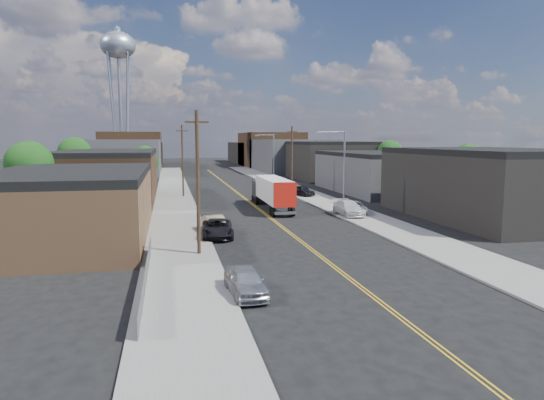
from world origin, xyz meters
name	(u,v)px	position (x,y,z in m)	size (l,w,h in m)	color
ground	(229,186)	(0.00, 60.00, 0.00)	(260.00, 260.00, 0.00)	black
centerline	(241,196)	(0.00, 45.00, 0.01)	(0.32, 120.00, 0.01)	gold
sidewalk_left	(174,197)	(-9.50, 45.00, 0.07)	(5.00, 140.00, 0.15)	slate
sidewalk_right	(305,194)	(9.50, 45.00, 0.07)	(5.00, 140.00, 0.15)	slate
warehouse_tan	(70,205)	(-18.00, 18.00, 2.80)	(12.00, 22.00, 5.60)	#906442
warehouse_brown	(108,175)	(-18.00, 44.00, 3.30)	(12.00, 26.00, 6.60)	#503420
industrial_right_a	(491,184)	(21.99, 20.00, 3.55)	(14.00, 22.00, 7.10)	black
industrial_right_b	(382,172)	(22.00, 46.00, 3.05)	(14.00, 24.00, 6.10)	#3A3A3D
industrial_right_c	(328,160)	(22.00, 72.00, 3.80)	(14.00, 22.00, 7.60)	black
skyline_left_a	(125,157)	(-20.00, 95.00, 4.00)	(16.00, 30.00, 8.00)	#3A3A3D
skyline_right_a	(291,156)	(20.00, 95.00, 4.00)	(16.00, 30.00, 8.00)	#3A3A3D
skyline_left_b	(133,150)	(-20.00, 120.00, 5.00)	(16.00, 26.00, 10.00)	#503420
skyline_right_b	(270,149)	(20.00, 120.00, 5.00)	(16.00, 26.00, 10.00)	#503420
skyline_left_c	(137,153)	(-20.00, 140.00, 3.50)	(16.00, 40.00, 7.00)	black
skyline_right_c	(258,153)	(20.00, 140.00, 3.50)	(16.00, 40.00, 7.00)	black
water_tower	(118,51)	(-22.00, 110.00, 30.65)	(9.00, 9.00, 36.90)	gray
streetlight_near	(341,165)	(7.60, 25.00, 5.33)	(3.39, 0.25, 9.00)	gray
streetlight_far	(271,155)	(7.60, 60.00, 5.33)	(3.39, 0.25, 9.00)	gray
utility_pole_left_near	(198,182)	(-8.20, 10.00, 5.14)	(1.60, 0.26, 10.00)	black
utility_pole_left_far	(183,160)	(-8.20, 45.00, 5.14)	(1.60, 0.26, 10.00)	black
utility_pole_right	(292,159)	(8.20, 48.00, 5.14)	(1.60, 0.26, 10.00)	black
chainlink_fence	(146,274)	(-11.50, 3.50, 0.66)	(0.05, 16.00, 1.22)	slate
tree_left_near	(30,168)	(-23.94, 30.00, 5.18)	(4.85, 4.76, 7.91)	black
tree_left_mid	(75,156)	(-23.94, 55.00, 5.48)	(5.10, 5.04, 8.37)	black
tree_left_far	(146,160)	(-13.94, 62.00, 4.57)	(4.35, 4.20, 6.97)	black
tree_right_near	(468,163)	(30.06, 36.00, 4.87)	(4.60, 4.48, 7.44)	black
tree_right_far	(390,155)	(30.06, 60.00, 5.18)	(4.85, 4.76, 7.91)	black
semi_truck	(271,191)	(1.50, 31.48, 2.09)	(2.52, 14.08, 3.68)	silver
car_left_a	(246,282)	(-6.40, 0.67, 0.74)	(1.75, 4.35, 1.48)	#9D9EA2
car_left_b	(215,224)	(-6.35, 18.00, 0.75)	(1.58, 4.53, 1.49)	#8B835B
car_left_c	(217,228)	(-6.32, 16.00, 0.74)	(2.47, 5.36, 1.49)	black
car_right_lot_a	(355,207)	(9.33, 25.13, 0.80)	(2.14, 4.64, 1.29)	#B7B9BD
car_right_lot_b	(349,208)	(8.20, 24.00, 0.90)	(2.11, 5.20, 1.51)	silver
car_right_lot_c	(302,191)	(8.20, 42.01, 0.87)	(1.70, 4.22, 1.44)	black
car_ahead_truck	(277,192)	(4.50, 42.00, 0.73)	(2.42, 5.26, 1.46)	black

